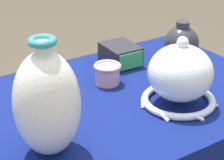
{
  "coord_description": "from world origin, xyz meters",
  "views": [
    {
      "loc": [
        -0.64,
        -1.01,
        1.39
      ],
      "look_at": [
        -0.04,
        -0.1,
        0.87
      ],
      "focal_mm": 70.0,
      "sensor_mm": 36.0,
      "label": 1
    }
  ],
  "objects": [
    {
      "name": "cup_wide_rose",
      "position": [
        0.07,
        0.1,
        0.78
      ],
      "size": [
        0.09,
        0.09,
        0.07
      ],
      "color": "#D19399",
      "rests_on": "display_table"
    },
    {
      "name": "jar_round_charcoal",
      "position": [
        0.42,
        0.13,
        0.81
      ],
      "size": [
        0.13,
        0.13,
        0.15
      ],
      "color": "#2D2D33",
      "rests_on": "display_table"
    },
    {
      "name": "vase_tall_bulbous",
      "position": [
        -0.26,
        -0.15,
        0.88
      ],
      "size": [
        0.17,
        0.17,
        0.31
      ],
      "color": "white",
      "rests_on": "display_table"
    },
    {
      "name": "display_table",
      "position": [
        0.0,
        -0.02,
        0.66
      ],
      "size": [
        1.14,
        0.71,
        0.74
      ],
      "color": "olive",
      "rests_on": "ground_plane"
    },
    {
      "name": "vase_dome_bell",
      "position": [
        0.18,
        -0.14,
        0.83
      ],
      "size": [
        0.24,
        0.24,
        0.22
      ],
      "color": "white",
      "rests_on": "display_table"
    },
    {
      "name": "mosaic_tile_box",
      "position": [
        0.21,
        0.21,
        0.78
      ],
      "size": [
        0.12,
        0.15,
        0.07
      ],
      "rotation": [
        0.0,
        0.0,
        -0.04
      ],
      "color": "#232328",
      "rests_on": "display_table"
    }
  ]
}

